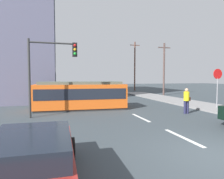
# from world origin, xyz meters

# --- Properties ---
(ground_plane) EXTENTS (120.00, 120.00, 0.00)m
(ground_plane) POSITION_xyz_m (0.00, 10.00, 0.00)
(ground_plane) COLOR #374146
(lane_stripe_1) EXTENTS (0.16, 2.40, 0.01)m
(lane_stripe_1) POSITION_xyz_m (0.00, 2.00, 0.01)
(lane_stripe_1) COLOR silver
(lane_stripe_1) RESTS_ON ground
(lane_stripe_2) EXTENTS (0.16, 2.40, 0.01)m
(lane_stripe_2) POSITION_xyz_m (0.00, 6.00, 0.01)
(lane_stripe_2) COLOR silver
(lane_stripe_2) RESTS_ON ground
(lane_stripe_3) EXTENTS (0.16, 2.40, 0.01)m
(lane_stripe_3) POSITION_xyz_m (0.00, 16.23, 0.01)
(lane_stripe_3) COLOR silver
(lane_stripe_3) RESTS_ON ground
(lane_stripe_4) EXTENTS (0.16, 2.40, 0.01)m
(lane_stripe_4) POSITION_xyz_m (0.00, 22.23, 0.01)
(lane_stripe_4) COLOR silver
(lane_stripe_4) RESTS_ON ground
(streetcar_tram) EXTENTS (6.70, 2.80, 2.07)m
(streetcar_tram) POSITION_xyz_m (-3.02, 10.23, 1.07)
(streetcar_tram) COLOR orange
(streetcar_tram) RESTS_ON ground
(city_bus) EXTENTS (2.68, 5.93, 1.83)m
(city_bus) POSITION_xyz_m (-1.23, 16.67, 1.06)
(city_bus) COLOR #AAADAE
(city_bus) RESTS_ON ground
(pedestrian_crossing) EXTENTS (0.51, 0.36, 1.67)m
(pedestrian_crossing) POSITION_xyz_m (3.44, 6.44, 0.94)
(pedestrian_crossing) COLOR #242445
(pedestrian_crossing) RESTS_ON ground
(parked_sedan_near) EXTENTS (2.03, 4.19, 1.19)m
(parked_sedan_near) POSITION_xyz_m (-5.29, -0.21, 0.62)
(parked_sedan_near) COLOR maroon
(parked_sedan_near) RESTS_ON ground
(parked_sedan_mid) EXTENTS (2.18, 4.29, 1.19)m
(parked_sedan_mid) POSITION_xyz_m (-5.45, 14.19, 0.62)
(parked_sedan_mid) COLOR #295F30
(parked_sedan_mid) RESTS_ON ground
(parked_sedan_far) EXTENTS (2.11, 4.11, 1.19)m
(parked_sedan_far) POSITION_xyz_m (-5.57, 20.05, 0.62)
(parked_sedan_far) COLOR navy
(parked_sedan_far) RESTS_ON ground
(stop_sign) EXTENTS (0.76, 0.07, 2.88)m
(stop_sign) POSITION_xyz_m (6.76, 7.33, 2.19)
(stop_sign) COLOR gray
(stop_sign) RESTS_ON sidewalk_curb_right
(traffic_light_mast) EXTENTS (2.83, 0.33, 4.61)m
(traffic_light_mast) POSITION_xyz_m (-5.10, 7.73, 3.25)
(traffic_light_mast) COLOR #333333
(traffic_light_mast) RESTS_ON ground
(utility_pole_mid) EXTENTS (1.80, 0.24, 7.02)m
(utility_pole_mid) POSITION_xyz_m (9.28, 19.19, 3.69)
(utility_pole_mid) COLOR brown
(utility_pole_mid) RESTS_ON ground
(utility_pole_far) EXTENTS (1.80, 0.24, 8.96)m
(utility_pole_far) POSITION_xyz_m (9.24, 29.38, 4.67)
(utility_pole_far) COLOR brown
(utility_pole_far) RESTS_ON ground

